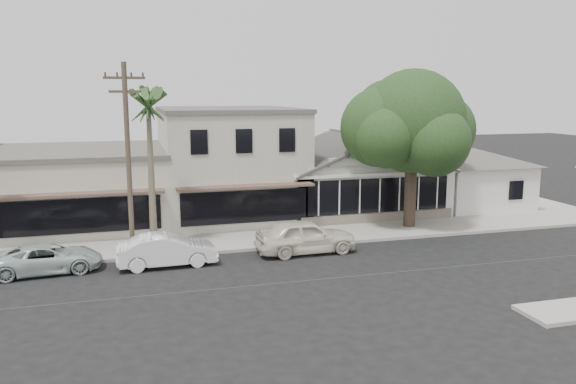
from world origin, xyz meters
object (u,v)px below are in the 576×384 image
object	(u,v)px
car_1	(167,250)
car_2	(48,258)
utility_pole	(128,157)
car_0	(306,236)
shade_tree	(409,124)

from	to	relation	value
car_1	car_2	bearing A→B (deg)	83.01
car_2	utility_pole	bearing A→B (deg)	-77.63
utility_pole	car_0	distance (m)	9.06
utility_pole	shade_tree	world-z (taller)	utility_pole
car_1	car_2	world-z (taller)	car_1
car_2	shade_tree	xyz separation A→B (m)	(18.73, 3.25, 5.29)
utility_pole	car_0	bearing A→B (deg)	-8.90
car_0	car_1	bearing A→B (deg)	90.96
car_0	utility_pole	bearing A→B (deg)	79.50
car_0	car_1	world-z (taller)	car_0
car_2	shade_tree	world-z (taller)	shade_tree
car_0	shade_tree	size ratio (longest dim) A/B	0.54
utility_pole	car_1	size ratio (longest dim) A/B	2.05
utility_pole	car_2	bearing A→B (deg)	-162.83
car_0	shade_tree	bearing A→B (deg)	-66.02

